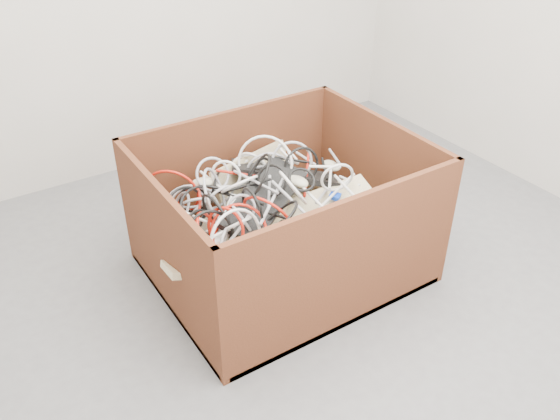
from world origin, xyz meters
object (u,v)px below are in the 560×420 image
power_strip_left (227,224)px  vga_plug (335,196)px  cardboard_box (280,240)px  power_strip_right (251,253)px

power_strip_left → vga_plug: 0.50m
power_strip_left → cardboard_box: bearing=-37.6°
power_strip_right → vga_plug: 0.52m
cardboard_box → vga_plug: size_ratio=24.08×
power_strip_left → vga_plug: bearing=-49.3°
cardboard_box → power_strip_left: 0.33m
power_strip_left → vga_plug: power_strip_left is taller
power_strip_left → power_strip_right: bearing=-135.8°
power_strip_right → power_strip_left: bearing=99.0°
power_strip_left → power_strip_right: size_ratio=1.13×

